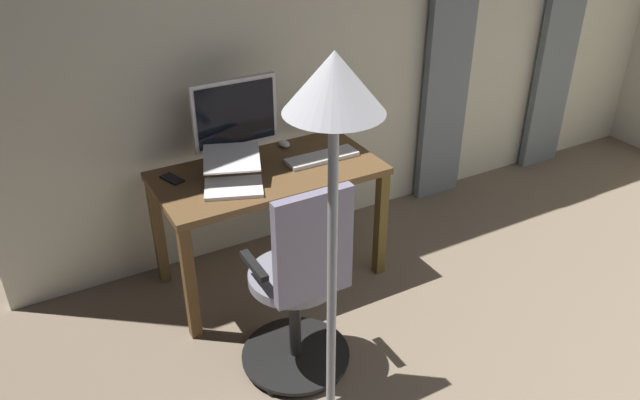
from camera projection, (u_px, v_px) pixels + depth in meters
name	position (u px, v px, depth m)	size (l,w,h in m)	color
back_room_partition	(388.00, 32.00, 4.09)	(5.16, 0.10, 2.54)	beige
curtain_left_panel	(562.00, 28.00, 4.72)	(0.37, 0.06, 2.25)	slate
curtain_right_panel	(450.00, 48.00, 4.26)	(0.37, 0.06, 2.25)	slate
desk	(269.00, 186.00, 3.57)	(1.28, 0.65, 0.74)	brown
office_chair	(301.00, 290.00, 2.94)	(0.56, 0.56, 1.09)	black
computer_monitor	(235.00, 116.00, 3.50)	(0.50, 0.18, 0.49)	silver
computer_keyboard	(322.00, 157.00, 3.64)	(0.44, 0.14, 0.02)	white
laptop	(233.00, 177.00, 3.33)	(0.41, 0.43, 0.17)	white
computer_mouse	(284.00, 144.00, 3.79)	(0.06, 0.10, 0.04)	white
cell_phone_face_up	(172.00, 179.00, 3.42)	(0.07, 0.14, 0.01)	black
floor_lamp	(333.00, 189.00, 1.72)	(0.28, 0.28, 1.90)	black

